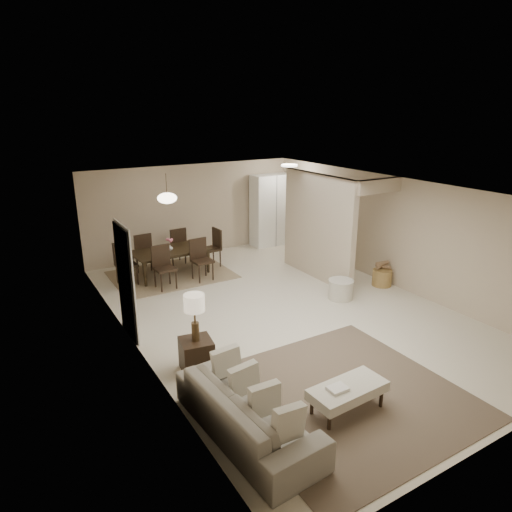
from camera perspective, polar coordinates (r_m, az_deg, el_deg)
floor at (r=9.36m, az=3.45°, el=-6.88°), size 9.00×9.00×0.00m
ceiling at (r=8.61m, az=3.77°, el=8.38°), size 9.00×9.00×0.00m
back_wall at (r=12.75m, az=-7.91°, el=5.72°), size 6.00×0.00×6.00m
left_wall at (r=7.71m, az=-15.19°, el=-3.06°), size 0.00×9.00×9.00m
right_wall at (r=10.83m, az=16.86°, el=2.89°), size 0.00×9.00×9.00m
partition at (r=10.91m, az=7.74°, el=3.62°), size 0.15×2.50×2.50m
doorway at (r=8.34m, az=-16.02°, el=-3.19°), size 0.04×0.90×2.04m
pantry_cabinet at (r=13.56m, az=1.92°, el=5.76°), size 1.20×0.55×2.10m
flush_light at (r=12.52m, az=4.18°, el=11.23°), size 0.44×0.44×0.05m
living_rug at (r=6.99m, az=10.81°, el=-16.62°), size 3.20×3.20×0.01m
sofa at (r=6.02m, az=-1.12°, el=-18.83°), size 2.32×1.03×0.66m
ottoman_bench at (r=6.52m, az=11.40°, el=-16.19°), size 1.12×0.55×0.39m
side_table at (r=7.34m, az=-7.44°, el=-12.20°), size 0.55×0.55×0.53m
table_lamp at (r=6.97m, az=-7.72°, el=-6.32°), size 0.32×0.32×0.76m
round_pouf at (r=10.02m, az=10.54°, el=-4.13°), size 0.54×0.54×0.42m
wicker_basket at (r=10.97m, az=15.47°, el=-2.63°), size 0.49×0.49×0.38m
dining_rug at (r=11.47m, az=-10.48°, el=-2.31°), size 2.80×2.10×0.01m
dining_table at (r=11.37m, az=-10.57°, el=-0.82°), size 1.88×1.13×0.64m
dining_chairs at (r=11.32m, az=-10.62°, el=0.02°), size 2.68×2.00×0.99m
vase at (r=11.25m, az=-10.68°, el=1.04°), size 0.17×0.17×0.13m
yellow_mat at (r=12.02m, az=7.79°, el=-1.21°), size 1.07×0.73×0.01m
pendant_light at (r=10.96m, az=-11.05°, el=7.12°), size 0.46×0.46×0.71m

